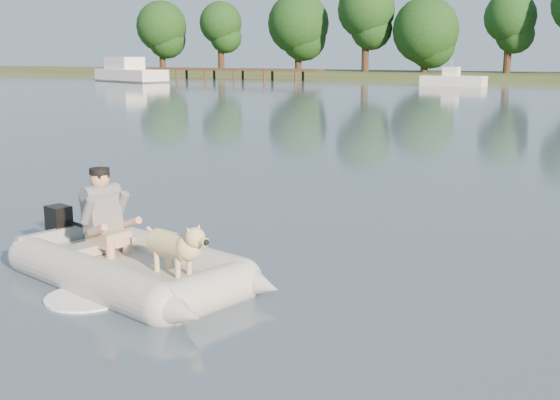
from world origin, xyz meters
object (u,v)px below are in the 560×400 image
at_px(dog, 172,249).
at_px(dock, 229,74).
at_px(man, 102,209).
at_px(dinghy, 134,234).
at_px(motorboat, 454,73).
at_px(cabin_cruiser, 131,69).

bearing_deg(dog, dock, 135.47).
distance_m(man, dog, 1.34).
relative_size(dock, dinghy, 3.79).
xyz_separation_m(dinghy, man, (-0.63, 0.27, 0.18)).
relative_size(man, motorboat, 0.21).
xyz_separation_m(cabin_cruiser, motorboat, (27.18, 3.00, -0.10)).
distance_m(dinghy, cabin_cruiser, 55.21).
height_order(dock, cabin_cruiser, cabin_cruiser).
height_order(man, cabin_cruiser, cabin_cruiser).
xyz_separation_m(dock, motorboat, (21.03, -3.63, 0.43)).
height_order(dock, dinghy, dinghy).
relative_size(dinghy, cabin_cruiser, 0.59).
bearing_deg(cabin_cruiser, man, -32.81).
xyz_separation_m(dog, motorboat, (-4.99, 48.46, 0.44)).
distance_m(dock, dinghy, 57.81).
height_order(dinghy, dog, dinghy).
distance_m(dock, man, 57.29).
height_order(cabin_cruiser, motorboat, cabin_cruiser).
distance_m(dinghy, motorboat, 48.50).
bearing_deg(dinghy, cabin_cruiser, 143.79).
relative_size(cabin_cruiser, motorboat, 1.62).
bearing_deg(cabin_cruiser, dock, 69.82).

